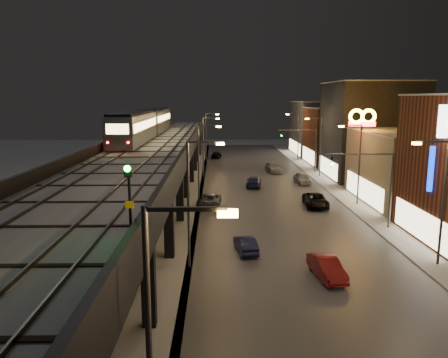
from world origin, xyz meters
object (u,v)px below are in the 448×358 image
object	(u,v)px
rail_signal	(129,185)
car_onc_white	(274,168)
car_near_white	(246,245)
car_onc_dark	(316,201)
car_onc_red	(302,179)
car_far_white	(216,155)
car_onc_silver	(327,268)
car_mid_dark	(254,182)
subway_train	(146,123)
car_mid_silver	(210,199)

from	to	relation	value
rail_signal	car_onc_white	bearing A→B (deg)	76.57
car_near_white	car_onc_white	xyz separation A→B (m)	(7.07, 36.98, 0.11)
car_onc_dark	car_onc_red	xyz separation A→B (m)	(1.08, 13.09, 0.02)
rail_signal	car_onc_white	xyz separation A→B (m)	(12.65, 52.95, -7.84)
car_near_white	car_onc_dark	distance (m)	16.64
rail_signal	car_far_white	world-z (taller)	rail_signal
car_onc_silver	car_onc_red	bearing A→B (deg)	74.40
car_far_white	car_onc_silver	world-z (taller)	car_onc_silver
car_mid_dark	car_onc_red	distance (m)	7.20
subway_train	car_near_white	xyz separation A→B (m)	(11.98, -29.22, -7.79)
car_onc_dark	car_onc_white	xyz separation A→B (m)	(-1.59, 22.77, 0.01)
car_far_white	car_onc_white	world-z (taller)	car_onc_white
subway_train	car_mid_dark	bearing A→B (deg)	-14.78
car_near_white	car_onc_dark	bearing A→B (deg)	-129.59
subway_train	car_onc_silver	size ratio (longest dim) A/B	8.71
subway_train	car_onc_red	bearing A→B (deg)	-5.06
car_near_white	car_mid_silver	bearing A→B (deg)	-87.42
car_onc_red	car_mid_dark	bearing A→B (deg)	-168.60
car_mid_dark	car_onc_white	size ratio (longest dim) A/B	0.93
subway_train	car_near_white	size ratio (longest dim) A/B	9.72
car_near_white	car_onc_red	size ratio (longest dim) A/B	0.87
car_mid_silver	car_far_white	distance (m)	38.69
car_far_white	car_near_white	bearing A→B (deg)	102.34
car_mid_silver	car_onc_silver	distance (m)	21.75
car_far_white	car_onc_dark	size ratio (longest dim) A/B	0.77
car_mid_silver	car_onc_white	distance (m)	23.88
car_onc_silver	car_onc_white	bearing A→B (deg)	79.92
subway_train	car_onc_dark	distance (m)	26.66
car_mid_dark	car_onc_white	xyz separation A→B (m)	(4.25, 11.66, 0.05)
car_near_white	car_far_white	xyz separation A→B (m)	(-2.17, 53.97, 0.06)
subway_train	car_onc_dark	bearing A→B (deg)	-36.03
rail_signal	car_mid_dark	world-z (taller)	rail_signal
car_mid_dark	car_far_white	xyz separation A→B (m)	(-4.98, 28.65, -0.00)
subway_train	car_near_white	world-z (taller)	subway_train
car_far_white	car_onc_silver	bearing A→B (deg)	107.02
car_onc_silver	car_onc_red	distance (m)	32.59
car_mid_silver	car_onc_red	bearing A→B (deg)	-132.61
rail_signal	car_onc_red	xyz separation A→B (m)	(15.32, 43.27, -7.83)
car_near_white	car_onc_dark	world-z (taller)	car_onc_dark
car_mid_silver	car_near_white	bearing A→B (deg)	104.67
car_mid_dark	car_far_white	size ratio (longest dim) A/B	1.17
car_near_white	car_mid_dark	size ratio (longest dim) A/B	0.80
subway_train	car_onc_white	distance (m)	21.95
rail_signal	car_mid_dark	xyz separation A→B (m)	(8.40, 41.29, -7.89)
car_onc_dark	car_onc_white	world-z (taller)	car_onc_white
subway_train	car_mid_dark	xyz separation A→B (m)	(14.80, -3.90, -7.73)
car_onc_silver	car_far_white	bearing A→B (deg)	89.66
rail_signal	car_onc_red	size ratio (longest dim) A/B	0.64
car_near_white	car_onc_dark	xyz separation A→B (m)	(8.66, 14.20, 0.10)
rail_signal	car_mid_silver	xyz separation A→B (m)	(2.67, 31.26, -7.90)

